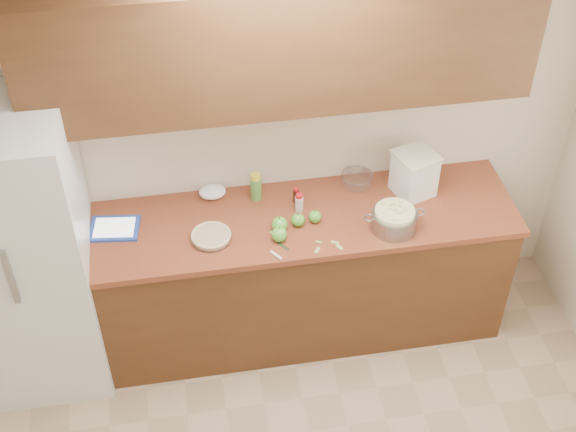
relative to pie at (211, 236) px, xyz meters
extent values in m
plane|color=white|center=(0.43, -1.38, 1.66)|extent=(3.60, 3.60, 0.00)
plane|color=beige|center=(0.43, 0.42, 0.36)|extent=(3.60, 0.00, 3.60)
cube|color=#502D16|center=(0.43, 0.10, -0.50)|extent=(2.60, 0.65, 0.88)
cube|color=brown|center=(0.43, 0.10, -0.04)|extent=(2.64, 0.68, 0.04)
cube|color=#503118|center=(0.43, 0.25, 1.01)|extent=(2.60, 0.34, 0.70)
cube|color=silver|center=(-1.01, 0.06, -0.04)|extent=(0.70, 0.70, 1.80)
cylinder|color=silver|center=(0.00, 0.00, 0.00)|extent=(0.23, 0.23, 0.03)
cylinder|color=#D8B488|center=(0.00, 0.00, 0.00)|extent=(0.21, 0.21, 0.03)
torus|color=#D8B488|center=(0.00, 0.00, 0.01)|extent=(0.22, 0.22, 0.02)
cylinder|color=gray|center=(1.01, -0.08, 0.04)|extent=(0.25, 0.25, 0.11)
torus|color=gray|center=(0.87, -0.08, 0.08)|extent=(0.06, 0.06, 0.01)
torus|color=gray|center=(1.15, -0.08, 0.08)|extent=(0.06, 0.06, 0.01)
cylinder|color=#F8F5A7|center=(1.01, -0.08, 0.05)|extent=(0.22, 0.22, 0.12)
cube|color=white|center=(1.20, 0.21, 0.11)|extent=(0.26, 0.26, 0.25)
cube|color=beige|center=(1.20, 0.21, 0.24)|extent=(0.28, 0.28, 0.02)
cube|color=#21419F|center=(-0.52, 0.16, -0.01)|extent=(0.29, 0.24, 0.02)
cube|color=white|center=(-0.52, 0.16, 0.00)|extent=(0.24, 0.19, 0.00)
cube|color=gray|center=(0.38, -0.12, -0.02)|extent=(0.07, 0.08, 0.00)
cylinder|color=white|center=(0.33, -0.19, -0.01)|extent=(0.06, 0.08, 0.02)
cylinder|color=#4C8C38|center=(0.29, 0.30, 0.05)|extent=(0.06, 0.06, 0.15)
cylinder|color=yellow|center=(0.29, 0.30, 0.14)|extent=(0.05, 0.05, 0.03)
cylinder|color=beige|center=(0.52, 0.15, 0.03)|extent=(0.05, 0.05, 0.09)
cylinder|color=red|center=(0.52, 0.15, 0.09)|extent=(0.04, 0.04, 0.02)
cylinder|color=black|center=(0.51, 0.23, 0.02)|extent=(0.04, 0.04, 0.08)
cylinder|color=red|center=(0.51, 0.23, 0.07)|extent=(0.03, 0.03, 0.02)
cylinder|color=silver|center=(0.90, 0.33, 0.01)|extent=(0.18, 0.18, 0.07)
torus|color=silver|center=(0.90, 0.33, 0.05)|extent=(0.19, 0.19, 0.01)
ellipsoid|color=white|center=(0.04, 0.36, 0.01)|extent=(0.19, 0.18, 0.06)
sphere|color=#51AA2E|center=(0.38, 0.00, 0.03)|extent=(0.09, 0.09, 0.09)
cylinder|color=#3F2D19|center=(0.38, 0.00, 0.08)|extent=(0.01, 0.01, 0.01)
sphere|color=#51AA2E|center=(0.49, 0.03, 0.02)|extent=(0.08, 0.08, 0.08)
cylinder|color=#3F2D19|center=(0.49, 0.03, 0.06)|extent=(0.01, 0.01, 0.01)
sphere|color=#51AA2E|center=(0.37, -0.07, 0.02)|extent=(0.09, 0.09, 0.09)
cylinder|color=#3F2D19|center=(0.37, -0.07, 0.07)|extent=(0.01, 0.01, 0.01)
sphere|color=#51AA2E|center=(0.59, 0.05, 0.02)|extent=(0.07, 0.07, 0.07)
cylinder|color=#3F2D19|center=(0.59, 0.05, 0.06)|extent=(0.01, 0.01, 0.01)
cube|color=#9CC15D|center=(0.66, -0.14, -0.02)|extent=(0.05, 0.03, 0.00)
cube|color=#9CC15D|center=(0.34, -0.01, -0.02)|extent=(0.05, 0.04, 0.00)
cube|color=#9CC15D|center=(0.36, -0.03, -0.02)|extent=(0.03, 0.04, 0.00)
cube|color=#9CC15D|center=(0.58, -0.12, -0.02)|extent=(0.03, 0.03, 0.00)
cube|color=#9CC15D|center=(0.56, -0.18, -0.02)|extent=(0.04, 0.05, 0.00)
cube|color=#9CC15D|center=(0.68, -0.18, -0.02)|extent=(0.04, 0.05, 0.00)
camera|label=1|loc=(-0.11, -3.21, 3.02)|focal=50.00mm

